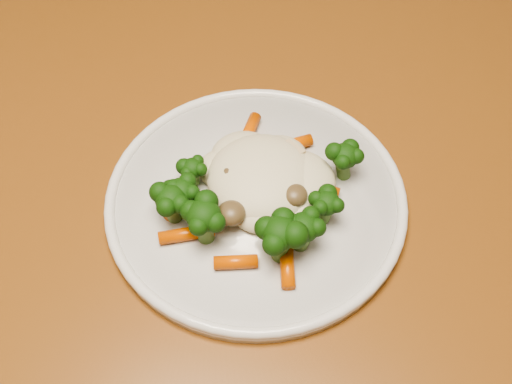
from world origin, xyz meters
TOP-DOWN VIEW (x-y plane):
  - dining_table at (-0.31, 0.27)m, footprint 1.47×1.27m
  - plate at (-0.26, 0.27)m, footprint 0.28×0.28m
  - meal at (-0.26, 0.26)m, footprint 0.17×0.18m

SIDE VIEW (x-z plane):
  - dining_table at x=-0.31m, z-range 0.28..1.03m
  - plate at x=-0.26m, z-range 0.75..0.76m
  - meal at x=-0.26m, z-range 0.76..0.80m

